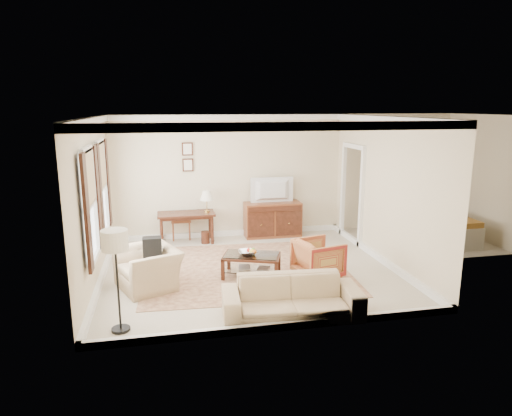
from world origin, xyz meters
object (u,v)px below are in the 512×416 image
object	(u,v)px
writing_desk	(186,218)
coffee_table	(252,260)
club_armchair	(148,262)
striped_armchair	(318,257)
tv	(273,182)
sideboard	(273,219)
sofa	(292,291)

from	to	relation	value
writing_desk	coffee_table	size ratio (longest dim) A/B	1.10
club_armchair	striped_armchair	bearing A→B (deg)	65.02
striped_armchair	coffee_table	bearing A→B (deg)	64.62
coffee_table	tv	bearing A→B (deg)	68.07
coffee_table	sideboard	bearing A→B (deg)	68.22
coffee_table	striped_armchair	world-z (taller)	striped_armchair
club_armchair	tv	bearing A→B (deg)	110.41
writing_desk	club_armchair	distance (m)	2.68
tv	sofa	size ratio (longest dim) A/B	0.48
writing_desk	club_armchair	bearing A→B (deg)	-107.41
writing_desk	striped_armchair	distance (m)	3.50
sofa	writing_desk	bearing A→B (deg)	112.45
sofa	coffee_table	bearing A→B (deg)	103.79
tv	coffee_table	xyz separation A→B (m)	(-1.02, -2.54, -0.99)
writing_desk	sideboard	distance (m)	2.08
club_armchair	sofa	world-z (taller)	club_armchair
writing_desk	tv	bearing A→B (deg)	3.12
writing_desk	tv	distance (m)	2.20
tv	club_armchair	bearing A→B (deg)	42.90
sideboard	tv	distance (m)	0.91
sideboard	club_armchair	xyz separation A→B (m)	(-2.87, -2.68, 0.05)
writing_desk	striped_armchair	xyz separation A→B (m)	(2.24, -2.68, -0.20)
sideboard	writing_desk	bearing A→B (deg)	-176.33
coffee_table	club_armchair	xyz separation A→B (m)	(-1.84, -0.12, 0.13)
tv	sofa	distance (m)	4.43
sofa	tv	bearing A→B (deg)	84.86
club_armchair	sideboard	bearing A→B (deg)	110.63
writing_desk	sofa	size ratio (longest dim) A/B	0.63
writing_desk	club_armchair	world-z (taller)	club_armchair
striped_armchair	sofa	size ratio (longest dim) A/B	0.38
coffee_table	club_armchair	distance (m)	1.85
tv	striped_armchair	world-z (taller)	tv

